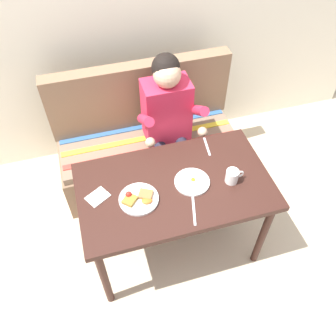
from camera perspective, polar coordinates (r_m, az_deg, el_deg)
name	(u,v)px	position (r m, az deg, el deg)	size (l,w,h in m)	color
ground_plane	(173,243)	(2.78, 0.88, -12.07)	(8.00, 8.00, 0.00)	beige
back_wall	(125,3)	(2.82, -7.01, 24.95)	(4.40, 0.10, 2.60)	silver
table	(175,193)	(2.24, 1.08, -4.00)	(1.20, 0.70, 0.73)	#351C16
couch	(148,146)	(2.97, -3.33, 3.64)	(1.44, 0.56, 1.00)	#7F6148
person	(169,119)	(2.58, 0.18, 8.02)	(0.45, 0.61, 1.21)	#CA2846
plate_breakfast	(139,199)	(2.10, -4.79, -4.95)	(0.24, 0.24, 0.05)	white
plate_eggs	(192,182)	(2.18, 3.92, -2.23)	(0.22, 0.22, 0.04)	white
coffee_mug	(232,176)	(2.19, 10.40, -1.27)	(0.12, 0.08, 0.09)	white
napkin	(98,197)	(2.15, -11.31, -4.61)	(0.13, 0.10, 0.01)	silver
fork	(207,146)	(2.40, 6.33, 3.48)	(0.01, 0.17, 0.01)	silver
knife	(194,211)	(2.06, 4.22, -6.92)	(0.01, 0.20, 0.01)	silver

